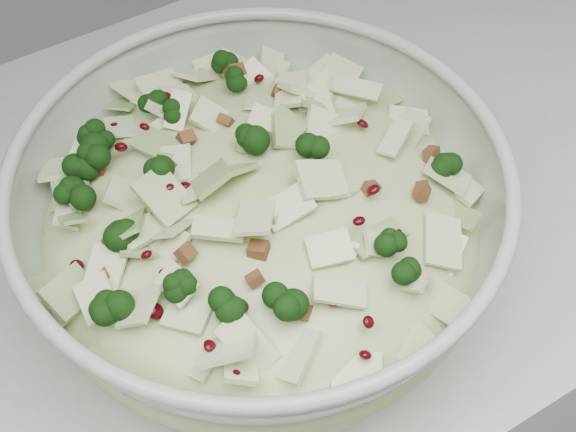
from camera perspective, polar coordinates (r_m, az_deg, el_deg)
The scene contains 2 objects.
mixing_bowl at distance 0.60m, azimuth -1.91°, elevation -0.86°, with size 0.37×0.37×0.14m.
salad at distance 0.58m, azimuth -1.97°, elevation 0.53°, with size 0.38×0.38×0.14m.
Camera 1 is at (0.47, 1.28, 1.45)m, focal length 50.00 mm.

